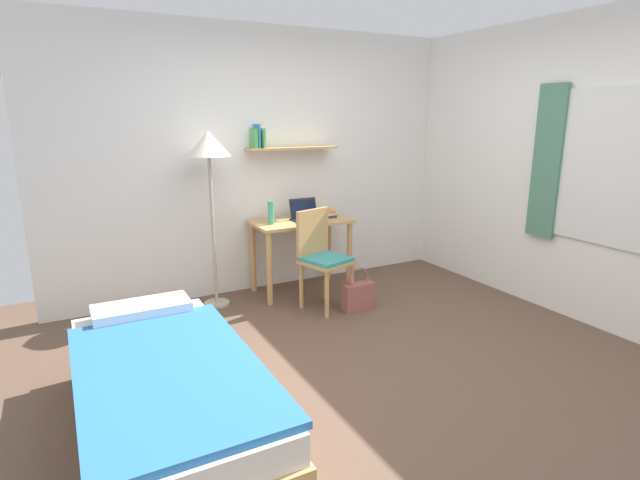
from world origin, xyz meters
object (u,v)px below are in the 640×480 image
Objects in this scene: bed at (167,397)px; standing_lamp at (209,153)px; book_stack at (326,213)px; laptop at (305,214)px; handbag at (358,295)px; water_bottle at (271,213)px; desk at (301,235)px; desk_chair at (322,255)px.

standing_lamp reaches higher than bed.
bed is 8.11× the size of book_stack.
standing_lamp is 7.02× the size of book_stack.
laptop reaches higher than handbag.
standing_lamp reaches higher than water_bottle.
book_stack is (0.31, 0.05, 0.18)m from desk.
desk_chair is at bearing -98.65° from laptop.
desk_chair is at bearing 138.73° from handbag.
laptop is 0.27m from book_stack.
book_stack is (0.64, 0.07, -0.08)m from water_bottle.
laptop is at bearing 104.43° from handbag.
bed is 6.36× the size of laptop.
laptop reaches higher than desk_chair.
laptop is 0.39m from water_bottle.
handbag is (0.24, -0.72, -0.45)m from desk.
handbag is at bearing -50.67° from water_bottle.
handbag is (1.95, 1.08, -0.10)m from bed.
desk is 2.39× the size of handbag.
bed is 1.93× the size of desk.
laptop is (1.76, 1.81, 0.55)m from bed.
laptop is 1.32× the size of water_bottle.
desk_chair is 0.69m from book_stack.
book_stack is 0.57× the size of handbag.
water_bottle is at bearing 52.18° from bed.
desk_chair is 0.56× the size of standing_lamp.
laptop is (0.08, 0.49, 0.29)m from desk_chair.
water_bottle is (-0.38, -0.03, 0.06)m from laptop.
desk_chair is 1.37m from standing_lamp.
handbag is at bearing -32.99° from standing_lamp.
desk_chair is 2.25× the size of handbag.
book_stack is at bearing 6.48° from water_bottle.
water_bottle is (1.38, 1.78, 0.61)m from bed.
laptop reaches higher than desk.
standing_lamp is at bearing 65.82° from bed.
desk_chair is 0.58m from laptop.
water_bottle is at bearing 123.46° from desk_chair.
desk is 1.23m from standing_lamp.
standing_lamp is 0.81m from water_bottle.
laptop is (0.05, 0.01, 0.20)m from desk.
water_bottle is (-0.33, -0.02, 0.26)m from desk.
book_stack is (2.02, 1.85, 0.53)m from bed.
water_bottle is at bearing -173.52° from book_stack.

